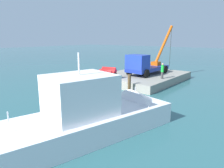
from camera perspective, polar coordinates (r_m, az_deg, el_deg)
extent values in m
plane|color=#2D6066|center=(22.69, -0.03, -1.66)|extent=(200.00, 200.00, 0.00)
cube|color=gray|center=(27.84, 8.49, 1.82)|extent=(11.44, 8.40, 0.90)
cube|color=navy|center=(27.58, 9.68, 4.15)|extent=(6.65, 2.78, 0.45)
cube|color=#1F39AF|center=(25.49, 6.93, 5.97)|extent=(1.94, 2.47, 1.68)
cylinder|color=black|center=(25.04, 9.28, 2.80)|extent=(1.01, 0.34, 1.00)
cylinder|color=black|center=(26.44, 4.71, 3.44)|extent=(1.01, 0.34, 1.00)
cylinder|color=black|center=(28.97, 14.18, 3.90)|extent=(1.01, 0.34, 1.00)
cylinder|color=black|center=(30.19, 9.98, 4.43)|extent=(1.01, 0.34, 1.00)
cylinder|color=#BF4C0C|center=(30.11, 13.88, 10.47)|extent=(3.24, 1.12, 5.00)
cube|color=#BF4C0C|center=(29.18, 11.78, 5.47)|extent=(1.00, 1.00, 0.50)
cylinder|color=#4C4C19|center=(31.28, 15.57, 9.72)|extent=(0.04, 0.04, 5.61)
cylinder|color=#3B3B3B|center=(24.92, 13.42, 2.31)|extent=(0.28, 0.28, 0.78)
cylinder|color=green|center=(24.79, 13.51, 4.07)|extent=(0.34, 0.34, 0.78)
sphere|color=tan|center=(24.73, 13.57, 5.22)|extent=(0.22, 0.22, 0.22)
cube|color=red|center=(23.16, -2.58, -0.21)|extent=(4.33, 2.66, 3.51)
cube|color=red|center=(22.92, -2.76, 1.04)|extent=(2.65, 2.04, 2.07)
cylinder|color=black|center=(22.17, -1.88, -4.26)|extent=(0.93, 0.43, 0.90)
cylinder|color=black|center=(22.97, -5.73, -3.71)|extent=(0.93, 0.43, 0.90)
cylinder|color=black|center=(23.91, 0.86, 2.32)|extent=(0.93, 0.43, 0.90)
cylinder|color=black|center=(24.65, -2.80, 2.62)|extent=(0.93, 0.43, 0.90)
cube|color=white|center=(12.71, -6.24, -11.86)|extent=(11.09, 5.94, 1.96)
cone|color=white|center=(15.87, 10.33, -6.91)|extent=(4.42, 4.37, 3.62)
cube|color=white|center=(11.74, -8.68, -3.02)|extent=(4.11, 3.63, 2.27)
cylinder|color=white|center=(11.40, -8.97, 5.40)|extent=(0.10, 0.10, 1.20)
cylinder|color=silver|center=(14.33, 6.31, -2.69)|extent=(0.06, 0.06, 1.00)
cylinder|color=silver|center=(10.76, -26.21, -9.25)|extent=(0.06, 0.06, 1.00)
cylinder|color=brown|center=(24.03, -4.56, 1.25)|extent=(0.35, 0.35, 1.76)
cylinder|color=#4E3822|center=(21.33, 4.70, 0.03)|extent=(0.32, 0.32, 1.93)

